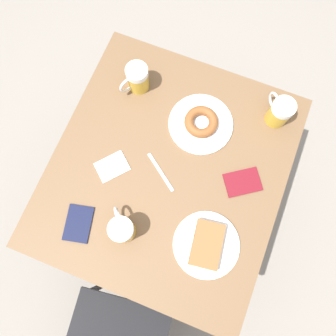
{
  "coord_description": "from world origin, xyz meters",
  "views": [
    {
      "loc": [
        -0.11,
        0.27,
        1.9
      ],
      "look_at": [
        0.0,
        0.0,
        0.77
      ],
      "focal_mm": 35.0,
      "sensor_mm": 36.0,
      "label": 1
    }
  ],
  "objects_px": {
    "plate_with_cake": "(207,245)",
    "fork": "(161,172)",
    "beer_mug_center": "(122,229)",
    "beer_mug_right": "(137,78)",
    "passport_far_edge": "(78,224)",
    "napkin_folded": "(112,167)",
    "plate_with_donut": "(201,123)",
    "passport_near_edge": "(243,182)",
    "beer_mug_left": "(279,112)"
  },
  "relations": [
    {
      "from": "passport_far_edge",
      "to": "plate_with_donut",
      "type": "bearing_deg",
      "value": -118.03
    },
    {
      "from": "plate_with_donut",
      "to": "napkin_folded",
      "type": "distance_m",
      "value": 0.36
    },
    {
      "from": "beer_mug_center",
      "to": "beer_mug_right",
      "type": "relative_size",
      "value": 1.0
    },
    {
      "from": "plate_with_cake",
      "to": "passport_near_edge",
      "type": "distance_m",
      "value": 0.26
    },
    {
      "from": "plate_with_donut",
      "to": "fork",
      "type": "bearing_deg",
      "value": 72.64
    },
    {
      "from": "plate_with_cake",
      "to": "passport_far_edge",
      "type": "distance_m",
      "value": 0.45
    },
    {
      "from": "beer_mug_right",
      "to": "fork",
      "type": "bearing_deg",
      "value": 125.88
    },
    {
      "from": "plate_with_donut",
      "to": "beer_mug_right",
      "type": "relative_size",
      "value": 2.12
    },
    {
      "from": "plate_with_cake",
      "to": "plate_with_donut",
      "type": "bearing_deg",
      "value": -67.37
    },
    {
      "from": "passport_far_edge",
      "to": "passport_near_edge",
      "type": "bearing_deg",
      "value": -144.2
    },
    {
      "from": "napkin_folded",
      "to": "fork",
      "type": "distance_m",
      "value": 0.18
    },
    {
      "from": "fork",
      "to": "beer_mug_left",
      "type": "bearing_deg",
      "value": -132.22
    },
    {
      "from": "plate_with_donut",
      "to": "beer_mug_right",
      "type": "distance_m",
      "value": 0.29
    },
    {
      "from": "beer_mug_right",
      "to": "passport_far_edge",
      "type": "height_order",
      "value": "beer_mug_right"
    },
    {
      "from": "beer_mug_center",
      "to": "napkin_folded",
      "type": "distance_m",
      "value": 0.24
    },
    {
      "from": "beer_mug_left",
      "to": "plate_with_cake",
      "type": "bearing_deg",
      "value": 81.34
    },
    {
      "from": "plate_with_cake",
      "to": "fork",
      "type": "height_order",
      "value": "plate_with_cake"
    },
    {
      "from": "beer_mug_left",
      "to": "beer_mug_right",
      "type": "relative_size",
      "value": 1.0
    },
    {
      "from": "plate_with_donut",
      "to": "passport_far_edge",
      "type": "xyz_separation_m",
      "value": [
        0.27,
        0.5,
        -0.01
      ]
    },
    {
      "from": "passport_far_edge",
      "to": "napkin_folded",
      "type": "bearing_deg",
      "value": -96.28
    },
    {
      "from": "plate_with_donut",
      "to": "passport_far_edge",
      "type": "height_order",
      "value": "plate_with_donut"
    },
    {
      "from": "passport_far_edge",
      "to": "beer_mug_center",
      "type": "bearing_deg",
      "value": -166.45
    },
    {
      "from": "passport_near_edge",
      "to": "beer_mug_right",
      "type": "bearing_deg",
      "value": -23.42
    },
    {
      "from": "beer_mug_right",
      "to": "napkin_folded",
      "type": "relative_size",
      "value": 0.83
    },
    {
      "from": "plate_with_donut",
      "to": "passport_far_edge",
      "type": "distance_m",
      "value": 0.57
    },
    {
      "from": "plate_with_donut",
      "to": "passport_near_edge",
      "type": "xyz_separation_m",
      "value": [
        -0.22,
        0.15,
        -0.01
      ]
    },
    {
      "from": "beer_mug_center",
      "to": "napkin_folded",
      "type": "xyz_separation_m",
      "value": [
        0.13,
        -0.19,
        -0.05
      ]
    },
    {
      "from": "passport_near_edge",
      "to": "passport_far_edge",
      "type": "distance_m",
      "value": 0.6
    },
    {
      "from": "plate_with_cake",
      "to": "fork",
      "type": "distance_m",
      "value": 0.3
    },
    {
      "from": "passport_near_edge",
      "to": "passport_far_edge",
      "type": "bearing_deg",
      "value": 35.8
    },
    {
      "from": "beer_mug_center",
      "to": "beer_mug_right",
      "type": "height_order",
      "value": "same"
    },
    {
      "from": "beer_mug_right",
      "to": "passport_far_edge",
      "type": "xyz_separation_m",
      "value": [
        -0.01,
        0.56,
        -0.05
      ]
    },
    {
      "from": "beer_mug_left",
      "to": "napkin_folded",
      "type": "relative_size",
      "value": 0.82
    },
    {
      "from": "beer_mug_right",
      "to": "plate_with_donut",
      "type": "bearing_deg",
      "value": 167.5
    },
    {
      "from": "plate_with_donut",
      "to": "passport_near_edge",
      "type": "distance_m",
      "value": 0.26
    },
    {
      "from": "beer_mug_center",
      "to": "fork",
      "type": "height_order",
      "value": "beer_mug_center"
    },
    {
      "from": "plate_with_cake",
      "to": "fork",
      "type": "xyz_separation_m",
      "value": [
        0.24,
        -0.18,
        -0.01
      ]
    },
    {
      "from": "napkin_folded",
      "to": "passport_near_edge",
      "type": "relative_size",
      "value": 0.9
    },
    {
      "from": "beer_mug_left",
      "to": "fork",
      "type": "bearing_deg",
      "value": 47.78
    },
    {
      "from": "plate_with_cake",
      "to": "napkin_folded",
      "type": "xyz_separation_m",
      "value": [
        0.41,
        -0.13,
        -0.01
      ]
    },
    {
      "from": "napkin_folded",
      "to": "plate_with_cake",
      "type": "bearing_deg",
      "value": 161.91
    },
    {
      "from": "napkin_folded",
      "to": "fork",
      "type": "height_order",
      "value": "same"
    },
    {
      "from": "beer_mug_center",
      "to": "passport_near_edge",
      "type": "relative_size",
      "value": 0.74
    },
    {
      "from": "beer_mug_center",
      "to": "passport_far_edge",
      "type": "distance_m",
      "value": 0.17
    },
    {
      "from": "passport_near_edge",
      "to": "plate_with_donut",
      "type": "bearing_deg",
      "value": -35.2
    },
    {
      "from": "beer_mug_left",
      "to": "passport_near_edge",
      "type": "relative_size",
      "value": 0.74
    },
    {
      "from": "napkin_folded",
      "to": "passport_far_edge",
      "type": "bearing_deg",
      "value": 83.72
    },
    {
      "from": "beer_mug_left",
      "to": "passport_near_edge",
      "type": "height_order",
      "value": "beer_mug_left"
    },
    {
      "from": "beer_mug_center",
      "to": "passport_far_edge",
      "type": "relative_size",
      "value": 0.79
    },
    {
      "from": "beer_mug_left",
      "to": "passport_far_edge",
      "type": "relative_size",
      "value": 0.79
    }
  ]
}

